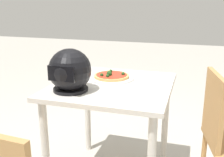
{
  "coord_description": "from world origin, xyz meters",
  "views": [
    {
      "loc": [
        -0.53,
        1.73,
        1.33
      ],
      "look_at": [
        0.02,
        -0.06,
        0.79
      ],
      "focal_mm": 43.72,
      "sensor_mm": 36.0,
      "label": 1
    }
  ],
  "objects": [
    {
      "name": "pizza_plate",
      "position": [
        0.04,
        -0.12,
        0.78
      ],
      "size": [
        0.33,
        0.33,
        0.01
      ],
      "primitive_type": "cylinder",
      "color": "white",
      "rests_on": "dining_table"
    },
    {
      "name": "dining_table",
      "position": [
        0.0,
        0.0,
        0.65
      ],
      "size": [
        0.81,
        0.84,
        0.77
      ],
      "color": "beige",
      "rests_on": "ground"
    },
    {
      "name": "motorcycle_helmet",
      "position": [
        0.21,
        0.22,
        0.9
      ],
      "size": [
        0.27,
        0.27,
        0.27
      ],
      "color": "black",
      "rests_on": "dining_table"
    },
    {
      "name": "pizza",
      "position": [
        0.04,
        -0.11,
        0.8
      ],
      "size": [
        0.26,
        0.26,
        0.05
      ],
      "color": "tan",
      "rests_on": "pizza_plate"
    },
    {
      "name": "drinking_glass",
      "position": [
        0.3,
        -0.04,
        0.83
      ],
      "size": [
        0.07,
        0.07,
        0.11
      ],
      "primitive_type": "cylinder",
      "color": "silver",
      "rests_on": "dining_table"
    }
  ]
}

